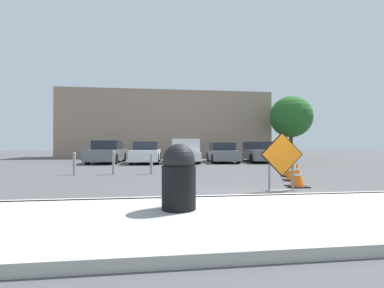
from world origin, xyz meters
name	(u,v)px	position (x,y,z in m)	size (l,w,h in m)	color
ground_plane	(195,165)	(0.00, 10.00, 0.00)	(96.00, 96.00, 0.00)	#4C4C4F
sidewalk_strip	(290,216)	(0.00, -1.40, 0.07)	(27.54, 2.79, 0.14)	#ADAAA3
curb_lip	(258,198)	(0.00, 0.00, 0.07)	(27.54, 0.20, 0.14)	#ADAAA3
road_closed_sign	(282,159)	(1.09, 1.10, 0.83)	(1.15, 0.20, 1.53)	black
traffic_cone_nearest	(297,175)	(1.84, 1.67, 0.34)	(0.53, 0.53, 0.70)	black
traffic_cone_second	(292,170)	(2.35, 2.94, 0.36)	(0.48, 0.48, 0.73)	black
traffic_cone_third	(289,166)	(2.80, 4.00, 0.39)	(0.45, 0.45, 0.80)	black
parked_car_nearest	(108,152)	(-5.66, 12.77, 0.69)	(2.10, 4.58, 1.50)	slate
parked_car_second	(146,153)	(-3.02, 12.30, 0.66)	(1.94, 4.50, 1.42)	white
pickup_truck	(185,152)	(-0.41, 12.41, 0.72)	(2.14, 5.18, 1.60)	silver
parked_car_third	(222,153)	(2.25, 12.46, 0.64)	(2.00, 4.29, 1.37)	slate
parked_car_fourth	(258,152)	(4.88, 12.51, 0.67)	(2.12, 4.75, 1.43)	slate
trash_bin	(179,176)	(-1.75, -1.01, 0.68)	(0.57, 0.57, 1.08)	black
bollard_nearest	(151,163)	(-2.44, 5.50, 0.46)	(0.12, 0.12, 0.87)	gray
bollard_second	(114,162)	(-3.96, 5.50, 0.52)	(0.12, 0.12, 0.99)	gray
bollard_third	(74,163)	(-5.49, 5.50, 0.49)	(0.12, 0.12, 0.92)	gray
building_facade_backdrop	(167,126)	(-1.40, 21.24, 3.21)	(20.26, 5.00, 6.41)	gray
street_tree_behind_lot	(291,117)	(9.48, 16.36, 3.72)	(3.68, 3.68, 5.57)	#513823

